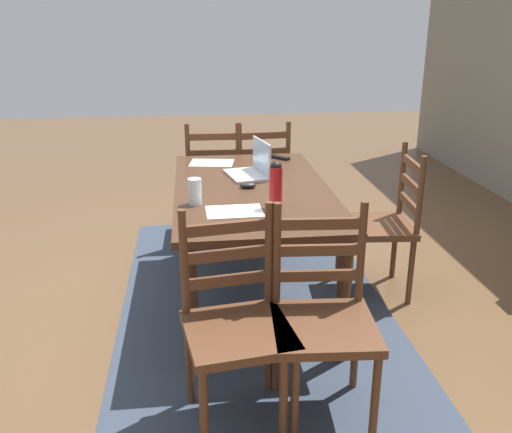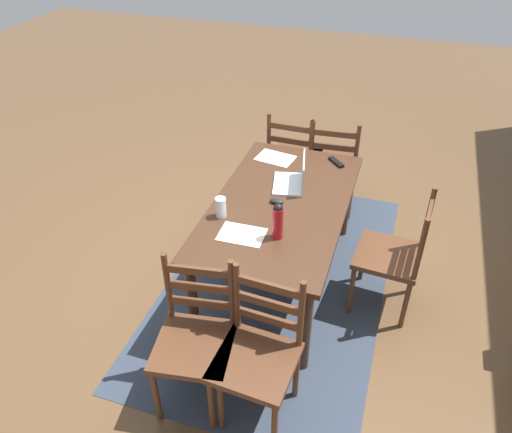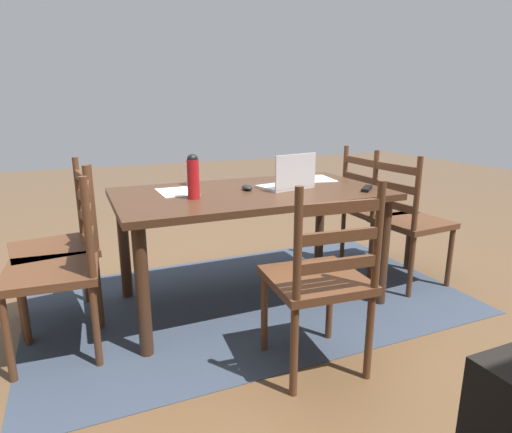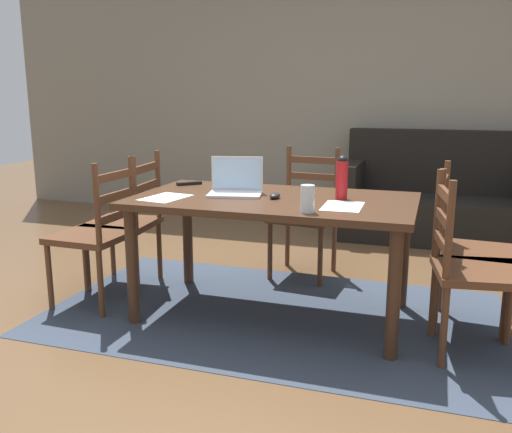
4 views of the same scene
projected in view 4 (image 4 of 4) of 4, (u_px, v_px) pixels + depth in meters
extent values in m
plane|color=brown|center=(272.00, 314.00, 3.45)|extent=(14.00, 14.00, 0.00)
cube|color=#333D4C|center=(272.00, 313.00, 3.45)|extent=(2.75, 1.63, 0.01)
cube|color=gray|center=(350.00, 93.00, 5.71)|extent=(8.00, 0.12, 2.70)
cube|color=#422819|center=(273.00, 201.00, 3.29)|extent=(1.66, 0.92, 0.04)
cylinder|color=#422819|center=(132.00, 267.00, 3.25)|extent=(0.07, 0.07, 0.70)
cylinder|color=#422819|center=(394.00, 295.00, 2.79)|extent=(0.07, 0.07, 0.70)
cylinder|color=#422819|center=(188.00, 236.00, 3.96)|extent=(0.07, 0.07, 0.70)
cylinder|color=#422819|center=(404.00, 254.00, 3.50)|extent=(0.07, 0.07, 0.70)
cube|color=#56331E|center=(480.00, 272.00, 2.83)|extent=(0.50, 0.50, 0.04)
cylinder|color=#56331E|center=(505.00, 304.00, 3.03)|extent=(0.04, 0.04, 0.43)
cylinder|color=#56331E|center=(433.00, 300.00, 3.09)|extent=(0.04, 0.04, 0.43)
cylinder|color=#56331E|center=(444.00, 328.00, 2.73)|extent=(0.04, 0.04, 0.43)
cylinder|color=#56331E|center=(437.00, 215.00, 2.99)|extent=(0.04, 0.04, 0.50)
cylinder|color=#56331E|center=(449.00, 232.00, 2.62)|extent=(0.04, 0.04, 0.50)
cube|color=#56331E|center=(442.00, 242.00, 2.83)|extent=(0.08, 0.36, 0.05)
cube|color=#56331E|center=(443.00, 218.00, 2.80)|extent=(0.08, 0.36, 0.05)
cube|color=#56331E|center=(445.00, 194.00, 2.77)|extent=(0.08, 0.36, 0.05)
cube|color=#56331E|center=(91.00, 236.00, 3.54)|extent=(0.45, 0.45, 0.04)
cylinder|color=#56331E|center=(50.00, 277.00, 3.48)|extent=(0.04, 0.04, 0.43)
cylinder|color=#56331E|center=(87.00, 260.00, 3.83)|extent=(0.04, 0.04, 0.43)
cylinder|color=#56331E|center=(101.00, 284.00, 3.35)|extent=(0.04, 0.04, 0.43)
cylinder|color=#56331E|center=(135.00, 266.00, 3.70)|extent=(0.04, 0.04, 0.43)
cylinder|color=#56331E|center=(97.00, 206.00, 3.24)|extent=(0.04, 0.04, 0.50)
cylinder|color=#56331E|center=(132.00, 195.00, 3.59)|extent=(0.04, 0.04, 0.50)
cube|color=#56331E|center=(116.00, 216.00, 3.44)|extent=(0.03, 0.36, 0.05)
cube|color=#56331E|center=(115.00, 196.00, 3.41)|extent=(0.03, 0.36, 0.05)
cube|color=#56331E|center=(114.00, 176.00, 3.38)|extent=(0.03, 0.36, 0.05)
cube|color=#56331E|center=(122.00, 224.00, 3.88)|extent=(0.47, 0.47, 0.04)
cylinder|color=#56331E|center=(86.00, 262.00, 3.79)|extent=(0.04, 0.04, 0.43)
cylinder|color=#56331E|center=(112.00, 247.00, 4.15)|extent=(0.04, 0.04, 0.43)
cylinder|color=#56331E|center=(136.00, 266.00, 3.70)|extent=(0.04, 0.04, 0.43)
cylinder|color=#56331E|center=(159.00, 250.00, 4.06)|extent=(0.04, 0.04, 0.43)
cylinder|color=#56331E|center=(134.00, 195.00, 3.60)|extent=(0.04, 0.04, 0.50)
cylinder|color=#56331E|center=(158.00, 185.00, 3.96)|extent=(0.04, 0.04, 0.50)
cube|color=#56331E|center=(147.00, 204.00, 3.80)|extent=(0.05, 0.36, 0.05)
cube|color=#56331E|center=(147.00, 186.00, 3.77)|extent=(0.05, 0.36, 0.05)
cube|color=#56331E|center=(146.00, 168.00, 3.74)|extent=(0.05, 0.36, 0.05)
cube|color=#56331E|center=(303.00, 217.00, 4.08)|extent=(0.47, 0.47, 0.04)
cylinder|color=#56331E|center=(320.00, 257.00, 3.89)|extent=(0.04, 0.04, 0.43)
cylinder|color=#56331E|center=(270.00, 251.00, 4.04)|extent=(0.04, 0.04, 0.43)
cylinder|color=#56331E|center=(334.00, 244.00, 4.23)|extent=(0.04, 0.04, 0.43)
cylinder|color=#56331E|center=(287.00, 239.00, 4.38)|extent=(0.04, 0.04, 0.43)
cylinder|color=#56331E|center=(337.00, 181.00, 4.14)|extent=(0.04, 0.04, 0.50)
cylinder|color=#56331E|center=(289.00, 178.00, 4.28)|extent=(0.04, 0.04, 0.50)
cube|color=#56331E|center=(312.00, 193.00, 4.23)|extent=(0.36, 0.05, 0.05)
cube|color=#56331E|center=(312.00, 177.00, 4.20)|extent=(0.36, 0.05, 0.05)
cube|color=#56331E|center=(313.00, 160.00, 4.18)|extent=(0.36, 0.05, 0.05)
cube|color=#56331E|center=(476.00, 253.00, 3.17)|extent=(0.47, 0.47, 0.04)
cylinder|color=#56331E|center=(507.00, 286.00, 3.32)|extent=(0.04, 0.04, 0.43)
cylinder|color=#56331E|center=(510.00, 308.00, 2.98)|extent=(0.04, 0.04, 0.43)
cylinder|color=#56331E|center=(441.00, 278.00, 3.46)|extent=(0.04, 0.04, 0.43)
cylinder|color=#56331E|center=(436.00, 298.00, 3.12)|extent=(0.04, 0.04, 0.43)
cylinder|color=#56331E|center=(445.00, 202.00, 3.36)|extent=(0.04, 0.04, 0.50)
cylinder|color=#56331E|center=(440.00, 214.00, 3.02)|extent=(0.04, 0.04, 0.50)
cube|color=#56331E|center=(441.00, 224.00, 3.21)|extent=(0.05, 0.36, 0.05)
cube|color=#56331E|center=(443.00, 203.00, 3.18)|extent=(0.05, 0.36, 0.05)
cube|color=#56331E|center=(445.00, 182.00, 3.15)|extent=(0.05, 0.36, 0.05)
cube|color=black|center=(440.00, 219.00, 5.16)|extent=(1.80, 0.80, 0.40)
cube|color=black|center=(444.00, 162.00, 5.33)|extent=(1.80, 0.20, 0.60)
cube|color=black|center=(353.00, 177.00, 5.33)|extent=(0.16, 0.80, 0.30)
cube|color=silver|center=(235.00, 194.00, 3.35)|extent=(0.36, 0.28, 0.02)
cube|color=silver|center=(237.00, 173.00, 3.43)|extent=(0.31, 0.08, 0.21)
cube|color=#A5CCEA|center=(237.00, 173.00, 3.42)|extent=(0.29, 0.07, 0.19)
cylinder|color=red|center=(342.00, 180.00, 3.22)|extent=(0.07, 0.07, 0.22)
sphere|color=black|center=(342.00, 161.00, 3.20)|extent=(0.06, 0.06, 0.06)
cylinder|color=silver|center=(307.00, 199.00, 2.87)|extent=(0.07, 0.07, 0.14)
ellipsoid|color=black|center=(275.00, 196.00, 3.26)|extent=(0.06, 0.10, 0.03)
cube|color=black|center=(189.00, 183.00, 3.74)|extent=(0.15, 0.15, 0.02)
cube|color=white|center=(343.00, 206.00, 3.02)|extent=(0.22, 0.30, 0.00)
cube|color=white|center=(165.00, 198.00, 3.27)|extent=(0.25, 0.33, 0.00)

